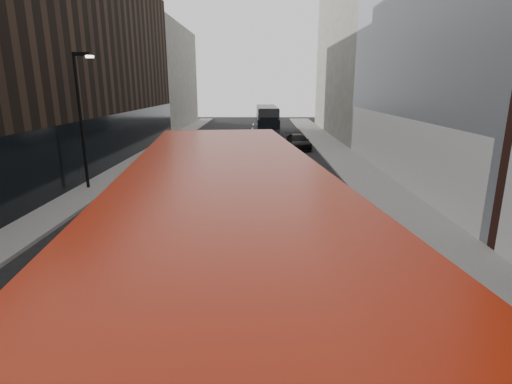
{
  "coord_description": "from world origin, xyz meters",
  "views": [
    {
      "loc": [
        1.13,
        -3.01,
        5.53
      ],
      "look_at": [
        0.99,
        8.31,
        2.5
      ],
      "focal_mm": 28.0,
      "sensor_mm": 36.0,
      "label": 1
    }
  ],
  "objects_px": {
    "street_lamp": "(82,112)",
    "grey_bus": "(267,119)",
    "car_c": "(298,142)",
    "car_b": "(273,178)",
    "red_bus": "(232,358)",
    "car_a": "(256,173)"
  },
  "relations": [
    {
      "from": "car_b",
      "to": "grey_bus",
      "type": "bearing_deg",
      "value": 88.89
    },
    {
      "from": "car_c",
      "to": "car_a",
      "type": "bearing_deg",
      "value": -111.05
    },
    {
      "from": "street_lamp",
      "to": "red_bus",
      "type": "height_order",
      "value": "street_lamp"
    },
    {
      "from": "car_c",
      "to": "grey_bus",
      "type": "bearing_deg",
      "value": 96.75
    },
    {
      "from": "grey_bus",
      "to": "car_a",
      "type": "height_order",
      "value": "grey_bus"
    },
    {
      "from": "grey_bus",
      "to": "red_bus",
      "type": "bearing_deg",
      "value": -92.96
    },
    {
      "from": "car_a",
      "to": "car_c",
      "type": "bearing_deg",
      "value": 76.54
    },
    {
      "from": "street_lamp",
      "to": "grey_bus",
      "type": "relative_size",
      "value": 0.7
    },
    {
      "from": "street_lamp",
      "to": "car_c",
      "type": "height_order",
      "value": "street_lamp"
    },
    {
      "from": "car_b",
      "to": "street_lamp",
      "type": "bearing_deg",
      "value": 178.92
    },
    {
      "from": "grey_bus",
      "to": "car_a",
      "type": "bearing_deg",
      "value": -93.79
    },
    {
      "from": "car_a",
      "to": "car_b",
      "type": "xyz_separation_m",
      "value": [
        0.95,
        -0.73,
        -0.12
      ]
    },
    {
      "from": "red_bus",
      "to": "car_a",
      "type": "distance_m",
      "value": 17.92
    },
    {
      "from": "car_a",
      "to": "car_b",
      "type": "height_order",
      "value": "car_a"
    },
    {
      "from": "red_bus",
      "to": "car_b",
      "type": "relative_size",
      "value": 2.81
    },
    {
      "from": "red_bus",
      "to": "car_a",
      "type": "height_order",
      "value": "red_bus"
    },
    {
      "from": "street_lamp",
      "to": "car_b",
      "type": "distance_m",
      "value": 10.63
    },
    {
      "from": "car_a",
      "to": "grey_bus",
      "type": "bearing_deg",
      "value": 88.73
    },
    {
      "from": "street_lamp",
      "to": "grey_bus",
      "type": "distance_m",
      "value": 27.79
    },
    {
      "from": "car_a",
      "to": "car_c",
      "type": "distance_m",
      "value": 14.48
    },
    {
      "from": "car_a",
      "to": "red_bus",
      "type": "bearing_deg",
      "value": -89.27
    },
    {
      "from": "grey_bus",
      "to": "car_c",
      "type": "bearing_deg",
      "value": -78.19
    }
  ]
}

